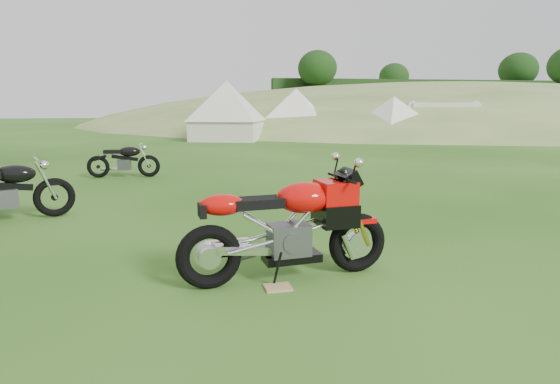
{
  "coord_description": "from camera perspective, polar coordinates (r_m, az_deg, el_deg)",
  "views": [
    {
      "loc": [
        -1.37,
        -5.99,
        1.87
      ],
      "look_at": [
        -0.24,
        0.4,
        0.64
      ],
      "focal_mm": 30.0,
      "sensor_mm": 36.0,
      "label": 1
    }
  ],
  "objects": [
    {
      "name": "sport_motorcycle",
      "position": [
        4.95,
        0.83,
        -3.34
      ],
      "size": [
        2.28,
        0.84,
        1.33
      ],
      "primitive_type": null,
      "rotation": [
        0.0,
        0.0,
        0.13
      ],
      "color": "red",
      "rests_on": "ground"
    },
    {
      "name": "tent_mid",
      "position": [
        28.14,
        1.98,
        9.66
      ],
      "size": [
        4.05,
        4.05,
        2.7
      ],
      "primitive_type": null,
      "rotation": [
        0.0,
        0.0,
        -0.38
      ],
      "color": "white",
      "rests_on": "ground"
    },
    {
      "name": "vintage_moto_a",
      "position": [
        8.58,
        -30.72,
        0.26
      ],
      "size": [
        2.06,
        1.22,
        1.07
      ],
      "primitive_type": null,
      "rotation": [
        0.0,
        0.0,
        0.4
      ],
      "color": "black",
      "rests_on": "ground"
    },
    {
      "name": "vintage_moto_d",
      "position": [
        12.63,
        -18.56,
        3.78
      ],
      "size": [
        1.78,
        0.5,
        0.93
      ],
      "primitive_type": null,
      "rotation": [
        0.0,
        0.0,
        -0.05
      ],
      "color": "black",
      "rests_on": "ground"
    },
    {
      "name": "tent_right",
      "position": [
        26.5,
        13.64,
        8.98
      ],
      "size": [
        3.51,
        3.51,
        2.4
      ],
      "primitive_type": null,
      "rotation": [
        0.0,
        0.0,
        0.33
      ],
      "color": "silver",
      "rests_on": "ground"
    },
    {
      "name": "caravan",
      "position": [
        28.93,
        18.99,
        8.41
      ],
      "size": [
        4.6,
        3.07,
        1.98
      ],
      "primitive_type": null,
      "rotation": [
        0.0,
        0.0,
        -0.3
      ],
      "color": "silver",
      "rests_on": "ground"
    },
    {
      "name": "ground",
      "position": [
        6.42,
        2.72,
        -6.23
      ],
      "size": [
        120.0,
        120.0,
        0.0
      ],
      "primitive_type": "plane",
      "color": "#214B10",
      "rests_on": "ground"
    },
    {
      "name": "plywood_board",
      "position": [
        4.91,
        -0.25,
        -11.55
      ],
      "size": [
        0.28,
        0.23,
        0.02
      ],
      "primitive_type": "cube",
      "rotation": [
        0.0,
        0.0,
        0.06
      ],
      "color": "tan",
      "rests_on": "ground"
    },
    {
      "name": "tent_left",
      "position": [
        24.68,
        -6.45,
        9.64
      ],
      "size": [
        4.14,
        4.14,
        2.86
      ],
      "primitive_type": null,
      "rotation": [
        0.0,
        0.0,
        -0.3
      ],
      "color": "silver",
      "rests_on": "ground"
    },
    {
      "name": "hillside",
      "position": [
        52.55,
        19.01,
        8.11
      ],
      "size": [
        80.0,
        64.0,
        8.0
      ],
      "primitive_type": "ellipsoid",
      "color": "#58783D",
      "rests_on": "ground"
    },
    {
      "name": "hedgerow",
      "position": [
        52.55,
        19.01,
        8.11
      ],
      "size": [
        36.0,
        1.2,
        8.6
      ],
      "primitive_type": null,
      "color": "black",
      "rests_on": "ground"
    }
  ]
}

